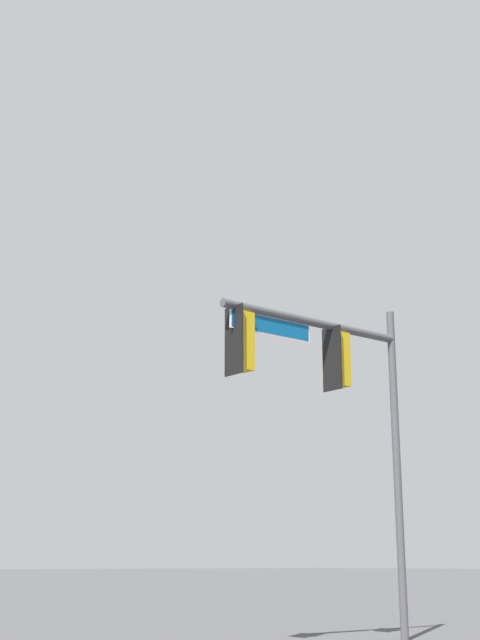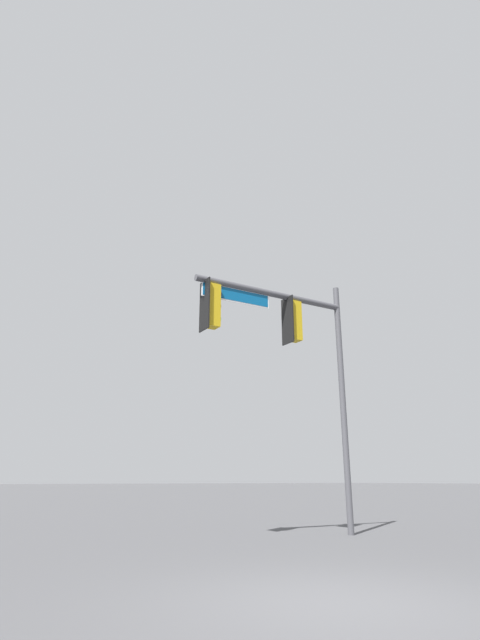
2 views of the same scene
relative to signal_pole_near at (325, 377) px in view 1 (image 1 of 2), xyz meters
The scene contains 1 object.
signal_pole_near is the anchor object (origin of this frame).
Camera 1 is at (9.13, 6.50, 1.47)m, focal length 50.00 mm.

